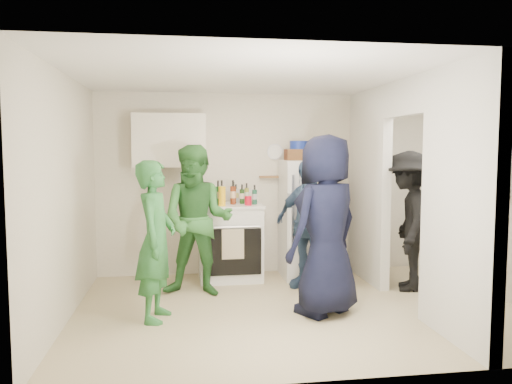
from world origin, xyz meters
TOP-DOWN VIEW (x-y plane):
  - floor at (0.00, 0.00)m, footprint 4.80×4.80m
  - wall_back at (0.00, 1.70)m, footprint 4.80×0.00m
  - wall_front at (0.00, -1.70)m, footprint 4.80×0.00m
  - wall_left at (-2.40, 0.00)m, footprint 0.00×3.40m
  - wall_right at (2.40, 0.00)m, footprint 0.00×3.40m
  - ceiling at (0.00, 0.00)m, footprint 4.80×4.80m
  - partition_pier_back at (1.20, 1.10)m, footprint 0.12×1.20m
  - partition_pier_front at (1.20, -1.10)m, footprint 0.12×1.20m
  - partition_header at (1.20, 0.00)m, footprint 0.12×1.00m
  - stove at (-0.62, 1.37)m, footprint 0.85×0.71m
  - upper_cabinet at (-1.40, 1.52)m, footprint 0.95×0.34m
  - fridge at (0.42, 1.34)m, footprint 0.65×0.63m
  - wicker_basket at (0.32, 1.39)m, footprint 0.35×0.25m
  - blue_bowl at (0.32, 1.39)m, footprint 0.24×0.24m
  - yellow_cup_stack_top at (0.64, 1.24)m, footprint 0.09×0.09m
  - wall_clock at (0.05, 1.68)m, footprint 0.22×0.02m
  - spice_shelf at (0.00, 1.65)m, footprint 0.35×0.08m
  - nook_window at (2.38, 0.20)m, footprint 0.03×0.70m
  - nook_window_frame at (2.36, 0.20)m, footprint 0.04×0.76m
  - nook_valance at (2.34, 0.20)m, footprint 0.04×0.82m
  - yellow_cup_stack_stove at (-0.74, 1.15)m, footprint 0.09×0.09m
  - red_cup at (-0.40, 1.17)m, footprint 0.09×0.09m
  - person_green_left at (-1.51, -0.12)m, footprint 0.50×0.66m
  - person_green_center at (-1.07, 0.70)m, footprint 1.01×0.87m
  - person_denim at (0.30, 0.81)m, footprint 0.91×0.97m
  - person_navy at (0.24, -0.19)m, footprint 1.10×1.01m
  - person_nook at (1.51, 0.55)m, footprint 1.00×1.27m
  - bottle_a at (-0.89, 1.47)m, footprint 0.06×0.06m
  - bottle_b at (-0.78, 1.30)m, footprint 0.07×0.07m
  - bottle_c at (-0.71, 1.51)m, footprint 0.07×0.07m
  - bottle_d at (-0.58, 1.32)m, footprint 0.07×0.07m
  - bottle_e at (-0.52, 1.55)m, footprint 0.07×0.07m
  - bottle_f at (-0.45, 1.38)m, footprint 0.07×0.07m
  - bottle_g at (-0.37, 1.52)m, footprint 0.06×0.06m
  - bottle_h at (-0.93, 1.24)m, footprint 0.07×0.07m
  - bottle_i at (-0.56, 1.47)m, footprint 0.07×0.07m
  - bottle_j at (-0.30, 1.28)m, footprint 0.07×0.07m

SIDE VIEW (x-z plane):
  - floor at x=0.00m, z-range 0.00..0.00m
  - stove at x=-0.62m, z-range 0.00..1.01m
  - fridge at x=0.42m, z-range 0.00..1.59m
  - person_denim at x=0.30m, z-range 0.00..1.61m
  - person_green_left at x=-1.51m, z-range 0.00..1.63m
  - person_nook at x=1.51m, z-range 0.00..1.72m
  - person_green_center at x=-1.07m, z-range 0.00..1.79m
  - person_navy at x=0.24m, z-range 0.00..1.89m
  - red_cup at x=-0.40m, z-range 1.01..1.13m
  - bottle_h at x=-0.93m, z-range 1.01..1.26m
  - bottle_e at x=-0.52m, z-range 1.01..1.26m
  - yellow_cup_stack_stove at x=-0.74m, z-range 1.01..1.26m
  - bottle_j at x=-0.30m, z-range 1.01..1.27m
  - bottle_f at x=-0.45m, z-range 1.01..1.27m
  - bottle_g at x=-0.37m, z-range 1.01..1.28m
  - bottle_a at x=-0.89m, z-range 1.01..1.29m
  - bottle_i at x=-0.56m, z-range 1.01..1.30m
  - bottle_c at x=-0.71m, z-range 1.01..1.32m
  - bottle_b at x=-0.78m, z-range 1.01..1.33m
  - bottle_d at x=-0.58m, z-range 1.01..1.33m
  - wall_back at x=0.00m, z-range -1.15..3.65m
  - wall_front at x=0.00m, z-range -1.15..3.65m
  - wall_left at x=-2.40m, z-range -0.45..2.95m
  - wall_right at x=2.40m, z-range -0.45..2.95m
  - partition_pier_back at x=1.20m, z-range 0.00..2.50m
  - partition_pier_front at x=1.20m, z-range 0.00..2.50m
  - spice_shelf at x=0.00m, z-range 1.34..1.36m
  - nook_window at x=2.38m, z-range 1.25..2.05m
  - nook_window_frame at x=2.36m, z-range 1.22..2.08m
  - wicker_basket at x=0.32m, z-range 1.59..1.74m
  - wall_clock at x=0.05m, z-range 1.59..1.81m
  - yellow_cup_stack_top at x=0.64m, z-range 1.59..1.84m
  - blue_bowl at x=0.32m, z-range 1.74..1.85m
  - upper_cabinet at x=-1.40m, z-range 1.50..2.20m
  - nook_valance at x=2.34m, z-range 1.91..2.09m
  - partition_header at x=1.20m, z-range 2.10..2.50m
  - ceiling at x=0.00m, z-range 2.50..2.50m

